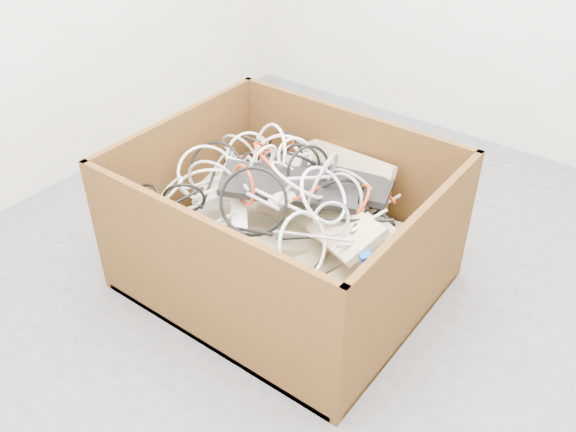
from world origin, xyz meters
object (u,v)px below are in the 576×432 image
Objects in this scene: cardboard_box at (282,249)px; power_strip_left at (240,186)px; power_strip_right at (239,215)px; vga_plug at (365,254)px.

power_strip_left is at bearing 178.48° from cardboard_box.
power_strip_left is 1.10× the size of power_strip_right.
cardboard_box is 0.24m from power_strip_right.
power_strip_left is 0.61m from vga_plug.
vga_plug is at bearing 52.11° from power_strip_right.
cardboard_box is 0.46m from vga_plug.
cardboard_box is 0.29m from power_strip_left.
power_strip_left is at bearing 177.50° from power_strip_right.
cardboard_box is 3.53× the size of power_strip_left.
cardboard_box is at bearing -154.50° from vga_plug.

